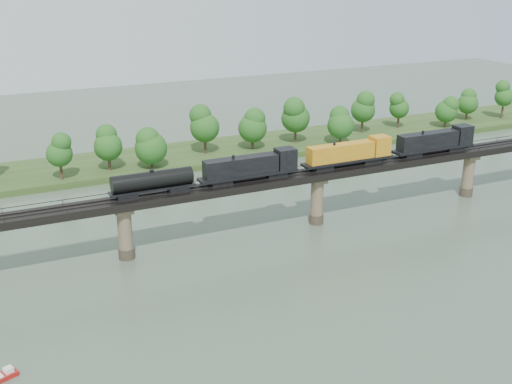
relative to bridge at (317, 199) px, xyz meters
name	(u,v)px	position (x,y,z in m)	size (l,w,h in m)	color
ground	(404,286)	(0.00, -30.00, -5.46)	(400.00, 400.00, 0.00)	#3D4E3F
far_bank	(219,152)	(0.00, 55.00, -4.66)	(300.00, 24.00, 1.60)	#2C451B
bridge	(317,199)	(0.00, 0.00, 0.00)	(236.00, 30.00, 11.50)	#473A2D
bridge_superstructure	(318,169)	(0.00, 0.00, 6.33)	(220.00, 4.90, 0.75)	black
far_treeline	(196,131)	(-8.21, 50.52, 3.37)	(289.06, 17.54, 13.60)	#382619
freight_train	(317,158)	(-0.41, 0.00, 8.71)	(81.34, 3.17, 5.60)	black
motorboat	(0,377)	(-64.01, -29.13, -5.01)	(4.93, 3.25, 1.30)	#9E1612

